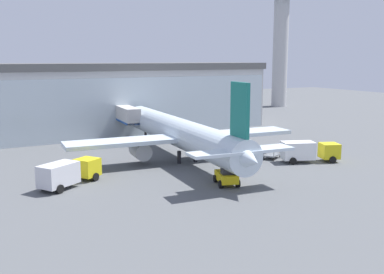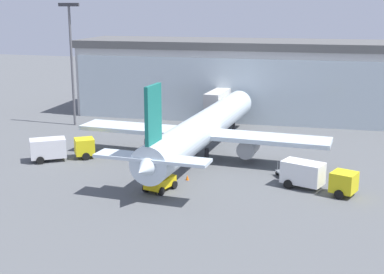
# 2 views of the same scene
# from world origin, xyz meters

# --- Properties ---
(ground) EXTENTS (240.00, 240.00, 0.00)m
(ground) POSITION_xyz_m (0.00, 0.00, 0.00)
(ground) COLOR #545659
(terminal_building) EXTENTS (55.42, 16.97, 12.24)m
(terminal_building) POSITION_xyz_m (0.01, 34.38, 6.12)
(terminal_building) COLOR #A9A9A9
(terminal_building) RESTS_ON ground
(jet_bridge) EXTENTS (2.72, 11.82, 5.49)m
(jet_bridge) POSITION_xyz_m (-2.05, 26.36, 4.11)
(jet_bridge) COLOR beige
(jet_bridge) RESTS_ON ground
(control_tower) EXTENTS (8.96, 8.96, 34.05)m
(control_tower) POSITION_xyz_m (52.46, 57.29, 21.71)
(control_tower) COLOR #B1B1B1
(control_tower) RESTS_ON ground
(airplane) EXTENTS (30.17, 37.96, 10.76)m
(airplane) POSITION_xyz_m (-0.09, 8.40, 3.41)
(airplane) COLOR silver
(airplane) RESTS_ON ground
(catering_truck) EXTENTS (7.24, 5.98, 2.65)m
(catering_truck) POSITION_xyz_m (-15.78, 2.13, 1.47)
(catering_truck) COLOR yellow
(catering_truck) RESTS_ON ground
(fuel_truck) EXTENTS (7.62, 4.43, 2.65)m
(fuel_truck) POSITION_xyz_m (13.74, -0.15, 1.47)
(fuel_truck) COLOR yellow
(fuel_truck) RESTS_ON ground
(baggage_cart) EXTENTS (3.22, 2.82, 1.50)m
(baggage_cart) POSITION_xyz_m (10.86, 3.55, 0.50)
(baggage_cart) COLOR slate
(baggage_cart) RESTS_ON ground
(pushback_tug) EXTENTS (2.86, 3.56, 2.30)m
(pushback_tug) POSITION_xyz_m (-0.91, -4.69, 0.97)
(pushback_tug) COLOR yellow
(pushback_tug) RESTS_ON ground
(safety_cone_nose) EXTENTS (0.36, 0.36, 0.55)m
(safety_cone_nose) POSITION_xyz_m (0.76, -0.78, 0.28)
(safety_cone_nose) COLOR orange
(safety_cone_nose) RESTS_ON ground
(safety_cone_wingtip) EXTENTS (0.36, 0.36, 0.55)m
(safety_cone_wingtip) POSITION_xyz_m (13.55, 5.31, 0.28)
(safety_cone_wingtip) COLOR orange
(safety_cone_wingtip) RESTS_ON ground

